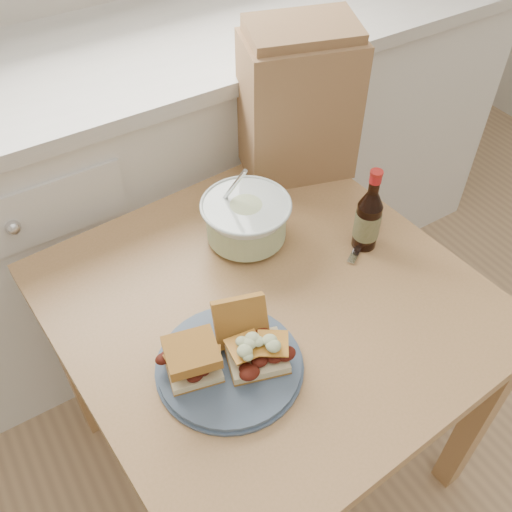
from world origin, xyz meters
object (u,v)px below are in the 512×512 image
plate (229,365)px  coleslaw_bowl (246,221)px  paper_bag (298,107)px  dining_table (268,327)px  beer_bottle (368,219)px

plate → coleslaw_bowl: bearing=53.5°
plate → coleslaw_bowl: coleslaw_bowl is taller
paper_bag → dining_table: bearing=-114.3°
dining_table → paper_bag: 0.55m
plate → beer_bottle: (0.44, 0.13, 0.07)m
plate → coleslaw_bowl: 0.36m
beer_bottle → coleslaw_bowl: bearing=152.1°
dining_table → plate: size_ratio=3.27×
dining_table → plate: 0.22m
plate → paper_bag: (0.47, 0.46, 0.17)m
coleslaw_bowl → paper_bag: paper_bag is taller
coleslaw_bowl → paper_bag: bearing=33.6°
dining_table → plate: bearing=-150.1°
coleslaw_bowl → paper_bag: size_ratio=0.58×
dining_table → beer_bottle: size_ratio=4.26×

